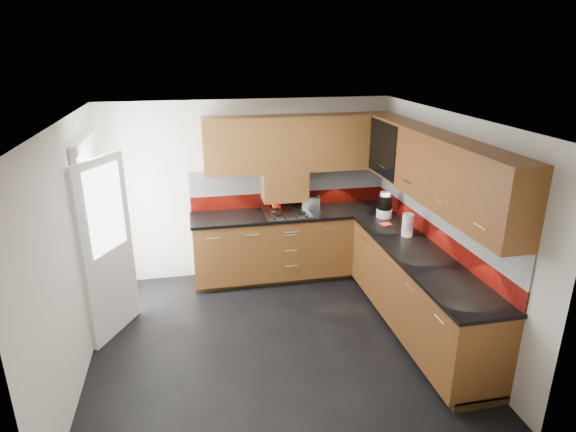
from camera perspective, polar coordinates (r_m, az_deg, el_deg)
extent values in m
cube|color=black|center=(5.43, -1.72, -14.67)|extent=(4.00, 3.80, 0.02)
cube|color=white|center=(4.52, -2.04, 12.02)|extent=(4.00, 3.80, 0.10)
cube|color=silver|center=(6.57, -4.61, 3.24)|extent=(4.00, 0.08, 2.64)
cube|color=silver|center=(3.26, 3.87, -14.95)|extent=(4.00, 0.08, 2.64)
cube|color=silver|center=(4.94, -24.69, -4.26)|extent=(0.08, 3.80, 2.64)
cube|color=silver|center=(5.49, 18.50, -1.08)|extent=(0.08, 3.80, 2.64)
cube|color=brown|center=(6.59, 0.69, -3.36)|extent=(2.70, 0.60, 0.95)
cube|color=brown|center=(5.55, 15.11, -8.73)|extent=(0.60, 2.60, 0.95)
cube|color=#3C2910|center=(6.79, 0.63, -6.57)|extent=(2.70, 0.54, 0.10)
cube|color=#3C2910|center=(5.77, 15.00, -12.41)|extent=(0.54, 2.60, 0.10)
cube|color=black|center=(6.41, 0.64, 0.26)|extent=(2.72, 0.62, 0.04)
cube|color=black|center=(5.34, 15.53, -4.63)|extent=(0.62, 2.60, 0.04)
cube|color=maroon|center=(6.65, 0.19, 2.08)|extent=(2.70, 0.02, 0.20)
cube|color=silver|center=(6.58, 0.19, 4.32)|extent=(2.70, 0.02, 0.34)
cube|color=maroon|center=(5.69, 16.90, -1.94)|extent=(0.02, 3.20, 0.20)
cube|color=silver|center=(5.60, 17.17, 0.64)|extent=(0.02, 3.20, 0.34)
cube|color=brown|center=(6.33, 1.38, 8.63)|extent=(2.50, 0.33, 0.72)
cube|color=brown|center=(5.24, 17.11, 5.43)|extent=(0.33, 2.87, 0.72)
cube|color=silver|center=(6.18, 0.37, 6.36)|extent=(1.80, 0.01, 0.16)
cube|color=silver|center=(5.18, 15.33, 3.04)|extent=(0.01, 2.00, 0.16)
cube|color=brown|center=(6.42, -0.41, 3.66)|extent=(0.60, 0.33, 0.40)
cube|color=black|center=(6.08, 11.08, 7.81)|extent=(0.01, 0.80, 0.66)
cube|color=#FFD18C|center=(6.20, 13.74, 7.85)|extent=(0.01, 0.76, 0.64)
cube|color=black|center=(6.14, 12.60, 8.02)|extent=(0.29, 0.76, 0.01)
cylinder|color=black|center=(5.90, 13.65, 8.46)|extent=(0.07, 0.07, 0.16)
cylinder|color=black|center=(6.03, 13.05, 8.75)|extent=(0.07, 0.07, 0.16)
cylinder|color=white|center=(6.17, 12.48, 9.02)|extent=(0.07, 0.07, 0.16)
cylinder|color=black|center=(6.30, 11.94, 9.28)|extent=(0.07, 0.07, 0.16)
cube|color=white|center=(5.80, -21.88, -2.31)|extent=(0.06, 0.95, 2.04)
cube|color=white|center=(5.46, -20.57, -3.74)|extent=(0.42, 0.73, 1.98)
cube|color=white|center=(5.30, -20.83, 0.75)|extent=(0.28, 0.50, 0.90)
cube|color=silver|center=(6.38, -0.13, 0.43)|extent=(0.60, 0.51, 0.02)
torus|color=black|center=(6.23, -1.29, 0.19)|extent=(0.13, 0.13, 0.02)
torus|color=black|center=(6.29, 1.47, 0.38)|extent=(0.13, 0.13, 0.02)
torus|color=black|center=(6.46, -1.69, 0.90)|extent=(0.13, 0.13, 0.02)
torus|color=black|center=(6.51, 0.98, 1.08)|extent=(0.13, 0.13, 0.02)
cube|color=black|center=(6.15, 0.33, -0.22)|extent=(0.45, 0.04, 0.02)
cylinder|color=red|center=(6.51, -1.37, 1.48)|extent=(0.13, 0.13, 0.16)
cylinder|color=olive|center=(6.47, -1.47, 3.15)|extent=(0.06, 0.03, 0.31)
cylinder|color=olive|center=(6.48, -1.40, 3.07)|extent=(0.06, 0.02, 0.29)
cylinder|color=olive|center=(6.47, -1.52, 3.23)|extent=(0.05, 0.05, 0.33)
cylinder|color=olive|center=(6.48, -1.32, 2.98)|extent=(0.05, 0.03, 0.27)
cylinder|color=olive|center=(6.46, -1.57, 3.06)|extent=(0.03, 0.06, 0.30)
cube|color=silver|center=(6.55, 2.74, 1.61)|extent=(0.27, 0.20, 0.17)
cube|color=black|center=(6.52, 2.75, 2.35)|extent=(0.19, 0.06, 0.01)
cube|color=black|center=(6.56, 2.67, 2.45)|extent=(0.19, 0.06, 0.01)
cylinder|color=white|center=(6.34, 11.32, 0.37)|extent=(0.20, 0.20, 0.11)
cylinder|color=black|center=(6.30, 11.41, 1.61)|extent=(0.19, 0.19, 0.18)
cylinder|color=white|center=(6.27, 11.48, 2.58)|extent=(0.13, 0.13, 0.04)
cylinder|color=white|center=(5.75, 13.99, -1.04)|extent=(0.17, 0.17, 0.27)
cube|color=red|center=(6.09, 11.51, -0.97)|extent=(0.15, 0.13, 0.01)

